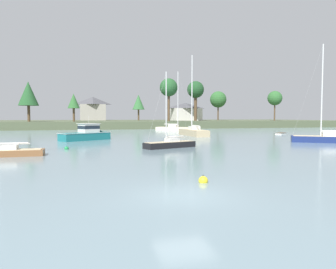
% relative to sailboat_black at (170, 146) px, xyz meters
% --- Properties ---
extents(ground_plane, '(400.00, 400.00, 0.00)m').
position_rel_sailboat_black_xyz_m(ground_plane, '(-4.95, -20.40, -0.19)').
color(ground_plane, gray).
extents(far_shore_bank, '(166.69, 50.81, 2.06)m').
position_rel_sailboat_black_xyz_m(far_shore_bank, '(-4.95, 76.15, 0.84)').
color(far_shore_bank, '#4C563D').
rests_on(far_shore_bank, ground).
extents(sailboat_black, '(6.25, 3.65, 8.71)m').
position_rel_sailboat_black_xyz_m(sailboat_black, '(0.00, 0.00, 0.00)').
color(sailboat_black, black).
rests_on(sailboat_black, ground).
extents(sailboat_wood, '(6.34, 1.79, 9.46)m').
position_rel_sailboat_black_xyz_m(sailboat_wood, '(-15.76, -3.52, 0.00)').
color(sailboat_wood, brown).
rests_on(sailboat_wood, ground).
extents(dinghy_white, '(3.04, 2.70, 0.42)m').
position_rel_sailboat_black_xyz_m(dinghy_white, '(27.69, 19.93, -0.08)').
color(dinghy_white, white).
rests_on(dinghy_white, ground).
extents(sailboat_navy, '(8.68, 6.82, 13.52)m').
position_rel_sailboat_black_xyz_m(sailboat_navy, '(21.98, 1.52, 0.08)').
color(sailboat_navy, navy).
rests_on(sailboat_navy, ground).
extents(cruiser_teal, '(8.34, 6.38, 4.41)m').
position_rel_sailboat_black_xyz_m(cruiser_teal, '(-8.28, 14.30, 0.34)').
color(cruiser_teal, '#196B70').
rests_on(cruiser_teal, ground).
extents(sailboat_cream, '(8.72, 8.54, 14.85)m').
position_rel_sailboat_black_xyz_m(sailboat_cream, '(12.36, 40.48, 0.10)').
color(sailboat_cream, beige).
rests_on(sailboat_cream, ground).
extents(sailboat_sand, '(2.55, 9.69, 15.23)m').
position_rel_sailboat_black_xyz_m(sailboat_sand, '(9.97, 20.44, 0.12)').
color(sailboat_sand, tan).
rests_on(sailboat_sand, ground).
extents(mooring_buoy_yellow, '(0.50, 0.50, 0.55)m').
position_rel_sailboat_black_xyz_m(mooring_buoy_yellow, '(-3.17, -18.19, -0.11)').
color(mooring_buoy_yellow, yellow).
rests_on(mooring_buoy_yellow, ground).
extents(mooring_buoy_green, '(0.45, 0.45, 0.50)m').
position_rel_sailboat_black_xyz_m(mooring_buoy_green, '(-10.92, 1.20, -0.11)').
color(mooring_buoy_green, '#1E8C47').
rests_on(mooring_buoy_green, ground).
extents(shore_tree_inland_a, '(4.74, 4.74, 9.82)m').
position_rel_sailboat_black_xyz_m(shore_tree_inland_a, '(52.17, 59.07, 9.27)').
color(shore_tree_inland_a, brown).
rests_on(shore_tree_inland_a, far_shore_bank).
extents(shore_tree_inland_c, '(5.47, 5.47, 12.87)m').
position_rel_sailboat_black_xyz_m(shore_tree_inland_c, '(26.23, 64.24, 11.72)').
color(shore_tree_inland_c, brown).
rests_on(shore_tree_inland_c, far_shore_bank).
extents(shore_tree_far_right, '(6.08, 6.08, 10.77)m').
position_rel_sailboat_black_xyz_m(shore_tree_far_right, '(39.48, 76.16, 9.57)').
color(shore_tree_far_right, brown).
rests_on(shore_tree_far_right, far_shore_bank).
extents(shore_tree_center, '(5.23, 5.23, 10.71)m').
position_rel_sailboat_black_xyz_m(shore_tree_center, '(-23.25, 57.98, 9.30)').
color(shore_tree_center, brown).
rests_on(shore_tree_center, far_shore_bank).
extents(shore_tree_right, '(5.21, 5.21, 12.41)m').
position_rel_sailboat_black_xyz_m(shore_tree_right, '(14.86, 55.65, 11.52)').
color(shore_tree_right, brown).
rests_on(shore_tree_right, far_shore_bank).
extents(shore_tree_left, '(4.29, 4.29, 9.12)m').
position_rel_sailboat_black_xyz_m(shore_tree_left, '(9.81, 78.18, 8.30)').
color(shore_tree_left, brown).
rests_on(shore_tree_left, far_shore_bank).
extents(shore_tree_center_right, '(3.18, 3.18, 7.48)m').
position_rel_sailboat_black_xyz_m(shore_tree_center_right, '(-11.63, 54.95, 7.28)').
color(shore_tree_center_right, brown).
rests_on(shore_tree_center_right, far_shore_bank).
extents(cottage_near_water, '(10.31, 9.39, 6.23)m').
position_rel_sailboat_black_xyz_m(cottage_near_water, '(25.96, 73.84, 5.09)').
color(cottage_near_water, silver).
rests_on(cottage_near_water, far_shore_bank).
extents(cottage_hillside, '(9.75, 6.60, 8.59)m').
position_rel_sailboat_black_xyz_m(cottage_hillside, '(-5.78, 86.34, 6.31)').
color(cottage_hillside, '#9E998E').
rests_on(cottage_hillside, far_shore_bank).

